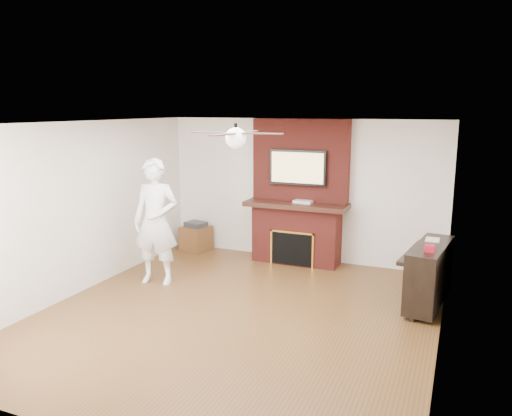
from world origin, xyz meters
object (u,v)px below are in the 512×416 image
at_px(fireplace, 298,206).
at_px(piano, 429,273).
at_px(side_table, 196,237).
at_px(person, 156,222).

xyz_separation_m(fireplace, piano, (2.29, -1.26, -0.53)).
relative_size(fireplace, side_table, 4.36).
bearing_deg(fireplace, person, -131.50).
height_order(person, piano, person).
bearing_deg(piano, person, -163.34).
bearing_deg(person, piano, -1.48).
height_order(fireplace, person, fireplace).
xyz_separation_m(side_table, piano, (4.30, -1.19, 0.21)).
bearing_deg(side_table, fireplace, 15.32).
distance_m(side_table, piano, 4.46).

